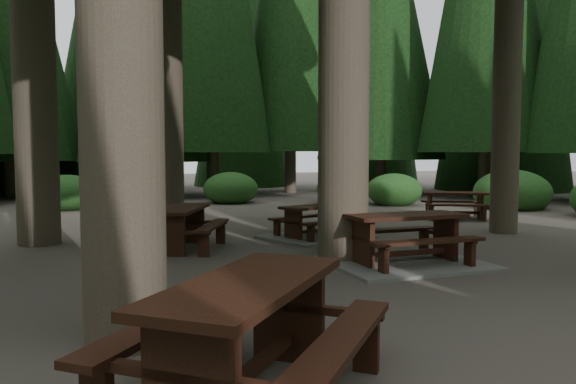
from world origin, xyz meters
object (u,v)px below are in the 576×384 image
object	(u,v)px
picnic_table_a	(406,247)
picnic_table_e	(249,320)
picnic_table_b	(180,221)
picnic_table_d	(455,201)
picnic_table_c	(316,227)

from	to	relation	value
picnic_table_a	picnic_table_e	size ratio (longest dim) A/B	0.94
picnic_table_a	picnic_table_b	bearing A→B (deg)	139.99
picnic_table_b	picnic_table_d	distance (m)	8.12
picnic_table_a	picnic_table_d	distance (m)	6.82
picnic_table_a	picnic_table_d	bearing A→B (deg)	47.37
picnic_table_b	picnic_table_e	distance (m)	6.56
picnic_table_c	picnic_table_e	size ratio (longest dim) A/B	0.96
picnic_table_c	picnic_table_d	xyz separation A→B (m)	(4.81, 2.07, 0.26)
picnic_table_a	picnic_table_b	distance (m)	4.12
picnic_table_c	picnic_table_e	world-z (taller)	picnic_table_e
picnic_table_b	picnic_table_d	size ratio (longest dim) A/B	1.07
picnic_table_a	picnic_table_e	bearing A→B (deg)	-133.51
picnic_table_c	picnic_table_b	bearing A→B (deg)	168.76
picnic_table_a	picnic_table_c	distance (m)	3.09
picnic_table_b	picnic_table_e	xyz separation A→B (m)	(-0.35, -6.55, 0.07)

